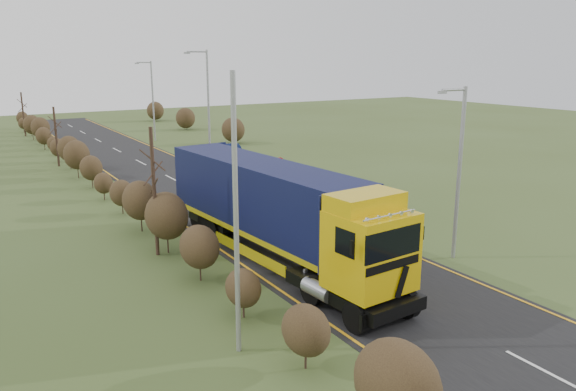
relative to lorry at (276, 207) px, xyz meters
The scene contains 14 objects.
ground 3.37m from the lorry, ahead, with size 160.00×160.00×0.00m, color #3D4E21.
road 10.24m from the lorry, 77.40° to the left, with size 8.00×120.00×0.02m, color black.
layby 21.65m from the lorry, 66.24° to the left, with size 6.00×18.00×0.02m, color #33302D.
lane_markings 9.94m from the lorry, 77.00° to the left, with size 7.52×116.00×0.01m.
hedgerow 8.54m from the lorry, 116.86° to the left, with size 2.24×102.04×6.05m.
lorry is the anchor object (origin of this frame).
car_red_hatchback 19.57m from the lorry, 65.58° to the left, with size 1.55×3.84×1.31m, color #A31108.
car_blue_sedan 26.70m from the lorry, 69.37° to the left, with size 1.61×4.62×1.52m, color #0A153C.
streetlight_near 8.36m from the lorry, 27.96° to the right, with size 1.68×0.18×7.85m.
streetlight_mid 24.00m from the lorry, 73.84° to the left, with size 2.05×0.19×9.68m.
streetlight_far 41.08m from the lorry, 79.39° to the left, with size 1.85×0.18×8.69m.
left_pole 8.29m from the lorry, 128.52° to the right, with size 0.16×0.16×8.72m, color #949699.
speed_sign 13.96m from the lorry, 58.84° to the left, with size 0.65×0.10×2.37m.
warning_board 24.75m from the lorry, 72.30° to the left, with size 0.65×0.11×1.70m.
Camera 1 is at (-14.25, -20.62, 9.07)m, focal length 35.00 mm.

